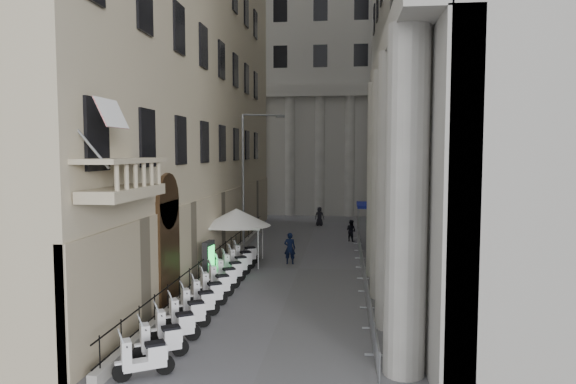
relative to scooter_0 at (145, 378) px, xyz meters
name	(u,v)px	position (x,y,z in m)	size (l,w,h in m)	color
far_building	(322,74)	(3.16, 43.11, 15.00)	(22.00, 10.00, 30.00)	#BBB9B1
iron_fence	(218,271)	(-1.14, 13.11, 0.00)	(0.30, 28.00, 1.40)	black
blue_awning	(368,247)	(7.31, 21.11, 0.00)	(1.60, 3.00, 3.00)	navy
flag	(119,375)	(-0.84, 0.11, 0.00)	(1.00, 1.40, 8.20)	#9E0C11
scooter_0	(145,378)	(0.00, 0.00, 0.00)	(0.56, 1.40, 1.50)	white
scooter_1	(162,359)	(0.00, 1.36, 0.00)	(0.56, 1.40, 1.50)	white
scooter_2	(176,343)	(0.00, 2.72, 0.00)	(0.56, 1.40, 1.50)	white
scooter_3	(188,329)	(0.00, 4.08, 0.00)	(0.56, 1.40, 1.50)	white
scooter_4	(199,317)	(0.00, 5.45, 0.00)	(0.56, 1.40, 1.50)	white
scooter_5	(208,307)	(0.00, 6.81, 0.00)	(0.56, 1.40, 1.50)	white
scooter_6	(216,298)	(0.00, 8.17, 0.00)	(0.56, 1.40, 1.50)	white
scooter_7	(223,290)	(0.00, 9.53, 0.00)	(0.56, 1.40, 1.50)	white
scooter_8	(229,282)	(0.00, 10.89, 0.00)	(0.56, 1.40, 1.50)	white
scooter_9	(235,276)	(0.00, 12.25, 0.00)	(0.56, 1.40, 1.50)	white
scooter_10	(241,270)	(0.00, 13.61, 0.00)	(0.56, 1.40, 1.50)	white
scooter_11	(245,265)	(0.00, 14.98, 0.00)	(0.56, 1.40, 1.50)	white
barrier_0	(376,373)	(6.63, 1.10, 0.00)	(0.60, 2.40, 1.10)	#97999E
barrier_1	(372,341)	(6.63, 3.60, 0.00)	(0.60, 2.40, 1.10)	#97999E
barrier_2	(369,318)	(6.63, 6.10, 0.00)	(0.60, 2.40, 1.10)	#97999E
barrier_3	(366,300)	(6.63, 8.60, 0.00)	(0.60, 2.40, 1.10)	#97999E
barrier_4	(364,285)	(6.63, 11.10, 0.00)	(0.60, 2.40, 1.10)	#97999E
barrier_5	(362,273)	(6.63, 13.60, 0.00)	(0.60, 2.40, 1.10)	#97999E
barrier_6	(361,263)	(6.63, 16.10, 0.00)	(0.60, 2.40, 1.10)	#97999E
barrier_7	(359,255)	(6.63, 18.60, 0.00)	(0.60, 2.40, 1.10)	#97999E
barrier_8	(358,247)	(6.63, 21.10, 0.00)	(0.60, 2.40, 1.10)	#97999E
barrier_9	(357,241)	(6.63, 23.60, 0.00)	(0.60, 2.40, 1.10)	#97999E
security_tent	(238,218)	(-0.44, 15.11, 2.69)	(3.96, 3.96, 3.22)	white
street_lamp	(249,168)	(-0.66, 19.72, 5.40)	(2.75, 1.29, 8.97)	gray
info_kiosk	(209,261)	(-1.04, 10.85, 1.04)	(0.43, 1.00, 2.06)	black
pedestrian_a	(290,248)	(2.53, 15.45, 0.91)	(0.67, 0.44, 1.83)	#0D1534
pedestrian_b	(351,231)	(6.16, 23.45, 0.79)	(0.77, 0.60, 1.58)	black
pedestrian_c	(320,216)	(3.50, 31.11, 0.83)	(0.81, 0.53, 1.66)	black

